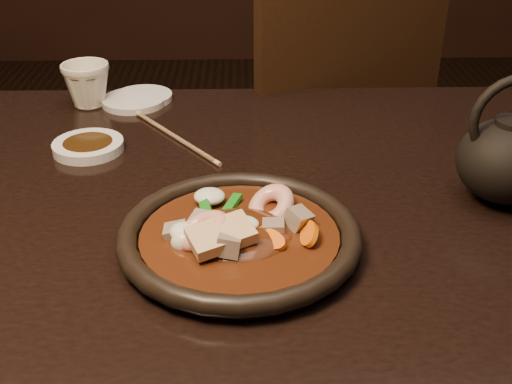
{
  "coord_description": "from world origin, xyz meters",
  "views": [
    {
      "loc": [
        0.15,
        -0.72,
        1.18
      ],
      "look_at": [
        0.17,
        -0.04,
        0.8
      ],
      "focal_mm": 45.0,
      "sensor_mm": 36.0,
      "label": 1
    }
  ],
  "objects_px": {
    "teapot": "(508,157)",
    "chair": "(314,157)",
    "plate": "(240,237)",
    "tea_cup": "(87,83)",
    "table": "(133,259)"
  },
  "relations": [
    {
      "from": "teapot",
      "to": "chair",
      "type": "bearing_deg",
      "value": 102.67
    },
    {
      "from": "plate",
      "to": "tea_cup",
      "type": "height_order",
      "value": "tea_cup"
    },
    {
      "from": "plate",
      "to": "chair",
      "type": "bearing_deg",
      "value": 76.51
    },
    {
      "from": "table",
      "to": "teapot",
      "type": "bearing_deg",
      "value": 1.88
    },
    {
      "from": "chair",
      "to": "teapot",
      "type": "distance_m",
      "value": 0.71
    },
    {
      "from": "plate",
      "to": "teapot",
      "type": "bearing_deg",
      "value": 16.77
    },
    {
      "from": "table",
      "to": "tea_cup",
      "type": "bearing_deg",
      "value": 108.57
    },
    {
      "from": "teapot",
      "to": "plate",
      "type": "bearing_deg",
      "value": -166.37
    },
    {
      "from": "chair",
      "to": "tea_cup",
      "type": "height_order",
      "value": "chair"
    },
    {
      "from": "chair",
      "to": "tea_cup",
      "type": "xyz_separation_m",
      "value": [
        -0.44,
        -0.26,
        0.28
      ]
    },
    {
      "from": "table",
      "to": "tea_cup",
      "type": "relative_size",
      "value": 19.02
    },
    {
      "from": "table",
      "to": "tea_cup",
      "type": "height_order",
      "value": "tea_cup"
    },
    {
      "from": "table",
      "to": "tea_cup",
      "type": "distance_m",
      "value": 0.41
    },
    {
      "from": "table",
      "to": "chair",
      "type": "distance_m",
      "value": 0.72
    },
    {
      "from": "plate",
      "to": "tea_cup",
      "type": "xyz_separation_m",
      "value": [
        -0.27,
        0.46,
        0.03
      ]
    }
  ]
}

